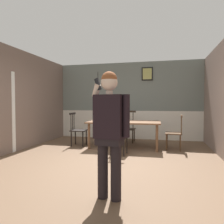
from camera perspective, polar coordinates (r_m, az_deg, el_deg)
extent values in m
plane|color=brown|center=(4.71, -2.19, -13.37)|extent=(7.11, 7.11, 0.00)
cube|color=slate|center=(7.71, 4.41, 6.81)|extent=(5.23, 0.12, 1.73)
cube|color=silver|center=(7.74, 4.39, -3.39)|extent=(5.23, 0.14, 1.01)
cube|color=silver|center=(7.67, 4.37, 0.36)|extent=(5.23, 0.05, 0.06)
cube|color=black|center=(7.61, 9.51, 10.14)|extent=(0.39, 0.03, 0.46)
cube|color=tan|center=(7.59, 9.51, 10.16)|extent=(0.31, 0.01, 0.38)
cube|color=#756056|center=(5.82, -27.87, 3.03)|extent=(0.12, 6.46, 2.75)
cube|color=white|center=(6.08, -25.25, -0.01)|extent=(0.06, 0.12, 2.10)
cube|color=brown|center=(6.09, 3.28, -2.74)|extent=(2.09, 1.08, 0.04)
cylinder|color=brown|center=(5.96, -6.24, -6.53)|extent=(0.07, 0.07, 0.72)
cylinder|color=brown|center=(5.67, 12.03, -7.02)|extent=(0.07, 0.07, 0.72)
cylinder|color=brown|center=(6.73, -4.09, -5.51)|extent=(0.07, 0.07, 0.72)
cylinder|color=brown|center=(6.47, 12.00, -5.86)|extent=(0.07, 0.07, 0.72)
cube|color=#2D2319|center=(6.97, 4.32, -4.59)|extent=(0.46, 0.46, 0.03)
cube|color=#2D2319|center=(7.13, 4.61, 0.15)|extent=(0.46, 0.04, 0.06)
cylinder|color=#2D2319|center=(7.13, 5.71, -1.96)|extent=(0.02, 0.02, 0.58)
cylinder|color=#2D2319|center=(7.15, 4.60, -1.95)|extent=(0.02, 0.02, 0.58)
cylinder|color=#2D2319|center=(7.17, 3.50, -1.93)|extent=(0.02, 0.02, 0.58)
cylinder|color=#2D2319|center=(6.79, 5.61, -6.70)|extent=(0.04, 0.04, 0.42)
cylinder|color=#2D2319|center=(6.85, 2.52, -6.61)|extent=(0.04, 0.04, 0.42)
cylinder|color=#2D2319|center=(7.15, 6.03, -6.25)|extent=(0.04, 0.04, 0.42)
cylinder|color=#2D2319|center=(7.21, 3.09, -6.17)|extent=(0.04, 0.04, 0.42)
cube|color=black|center=(6.47, -8.93, -4.93)|extent=(0.47, 0.47, 0.03)
cube|color=black|center=(6.49, -10.64, -0.41)|extent=(0.07, 0.44, 0.06)
cylinder|color=black|center=(6.63, -10.22, -2.36)|extent=(0.02, 0.02, 0.52)
cylinder|color=black|center=(6.51, -10.62, -2.45)|extent=(0.02, 0.02, 0.52)
cylinder|color=black|center=(6.39, -11.04, -2.54)|extent=(0.02, 0.02, 0.52)
cylinder|color=black|center=(6.62, -6.96, -6.84)|extent=(0.04, 0.04, 0.45)
cylinder|color=black|center=(6.28, -7.91, -7.33)|extent=(0.04, 0.04, 0.45)
cylinder|color=black|center=(6.73, -9.86, -6.71)|extent=(0.04, 0.04, 0.45)
cylinder|color=black|center=(6.40, -10.94, -7.18)|extent=(0.04, 0.04, 0.45)
cube|color=black|center=(5.29, 1.89, -6.77)|extent=(0.44, 0.44, 0.03)
cube|color=black|center=(5.06, 1.33, -2.06)|extent=(0.42, 0.06, 0.06)
cylinder|color=black|center=(5.11, -0.02, -4.29)|extent=(0.02, 0.02, 0.46)
cylinder|color=black|center=(5.08, 1.33, -4.33)|extent=(0.02, 0.02, 0.46)
cylinder|color=black|center=(5.04, 2.70, -4.38)|extent=(0.02, 0.02, 0.46)
cylinder|color=black|center=(5.53, 0.66, -8.75)|extent=(0.04, 0.04, 0.42)
cylinder|color=black|center=(5.45, 4.05, -8.93)|extent=(0.04, 0.04, 0.42)
cylinder|color=black|center=(5.22, -0.39, -9.42)|extent=(0.04, 0.04, 0.42)
cylinder|color=black|center=(5.13, 3.20, -9.63)|extent=(0.04, 0.04, 0.42)
cube|color=#513823|center=(6.08, 16.29, -5.55)|extent=(0.47, 0.47, 0.03)
cube|color=#513823|center=(6.03, 18.27, -1.06)|extent=(0.07, 0.45, 0.06)
cylinder|color=#513823|center=(5.91, 18.26, -3.23)|extent=(0.02, 0.02, 0.49)
cylinder|color=#513823|center=(6.05, 18.24, -3.11)|extent=(0.02, 0.02, 0.49)
cylinder|color=#513823|center=(6.18, 18.22, -3.00)|extent=(0.02, 0.02, 0.49)
cylinder|color=#513823|center=(5.94, 14.50, -7.98)|extent=(0.04, 0.04, 0.44)
cylinder|color=#513823|center=(6.29, 14.66, -7.41)|extent=(0.04, 0.04, 0.44)
cylinder|color=#513823|center=(5.94, 17.97, -8.03)|extent=(0.04, 0.04, 0.44)
cylinder|color=#513823|center=(6.29, 17.94, -7.46)|extent=(0.04, 0.04, 0.44)
cylinder|color=black|center=(2.86, 1.07, -15.30)|extent=(0.14, 0.14, 0.81)
cylinder|color=black|center=(2.93, -2.50, -14.85)|extent=(0.14, 0.14, 0.81)
cube|color=black|center=(2.80, -0.74, -7.73)|extent=(0.37, 0.25, 0.12)
cube|color=black|center=(2.77, -0.75, -1.24)|extent=(0.41, 0.27, 0.57)
cylinder|color=black|center=(2.68, 3.86, -1.05)|extent=(0.09, 0.09, 0.55)
cylinder|color=beige|center=(2.83, -4.25, 5.85)|extent=(0.16, 0.15, 0.19)
cylinder|color=beige|center=(2.77, -0.75, 5.23)|extent=(0.09, 0.09, 0.05)
sphere|color=beige|center=(2.78, -0.75, 8.02)|extent=(0.22, 0.22, 0.22)
sphere|color=brown|center=(2.78, -0.75, 8.80)|extent=(0.21, 0.21, 0.21)
cube|color=black|center=(2.81, -3.82, 7.49)|extent=(0.10, 0.05, 0.17)
cylinder|color=black|center=(2.82, -3.83, 9.91)|extent=(0.01, 0.01, 0.08)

